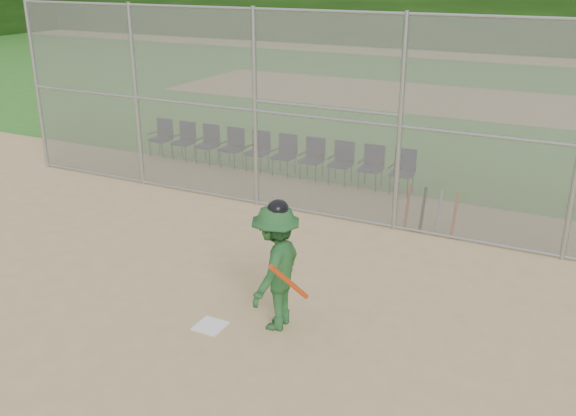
% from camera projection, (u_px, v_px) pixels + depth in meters
% --- Properties ---
extents(ground, '(100.00, 100.00, 0.00)m').
position_uv_depth(ground, '(203.00, 345.00, 8.49)').
color(ground, tan).
rests_on(ground, ground).
extents(grass_strip, '(100.00, 100.00, 0.00)m').
position_uv_depth(grass_strip, '(478.00, 103.00, 23.51)').
color(grass_strip, '#2B6A20').
rests_on(grass_strip, ground).
extents(dirt_patch_far, '(24.00, 24.00, 0.00)m').
position_uv_depth(dirt_patch_far, '(478.00, 103.00, 23.51)').
color(dirt_patch_far, tan).
rests_on(dirt_patch_far, ground).
extents(backstop_fence, '(16.09, 0.09, 4.00)m').
position_uv_depth(backstop_fence, '(348.00, 117.00, 11.93)').
color(backstop_fence, gray).
rests_on(backstop_fence, ground).
extents(home_plate, '(0.40, 0.40, 0.02)m').
position_uv_depth(home_plate, '(210.00, 326.00, 8.92)').
color(home_plate, white).
rests_on(home_plate, ground).
extents(batter_at_plate, '(0.92, 1.30, 1.87)m').
position_uv_depth(batter_at_plate, '(276.00, 267.00, 8.64)').
color(batter_at_plate, '#205125').
rests_on(batter_at_plate, ground).
extents(spare_bats, '(0.96, 0.37, 0.83)m').
position_uv_depth(spare_bats, '(431.00, 211.00, 11.99)').
color(spare_bats, '#D84C14').
rests_on(spare_bats, ground).
extents(chair_0, '(0.54, 0.52, 0.96)m').
position_uv_depth(chair_0, '(160.00, 138.00, 16.76)').
color(chair_0, black).
rests_on(chair_0, ground).
extents(chair_1, '(0.54, 0.52, 0.96)m').
position_uv_depth(chair_1, '(183.00, 142.00, 16.45)').
color(chair_1, black).
rests_on(chair_1, ground).
extents(chair_2, '(0.54, 0.52, 0.96)m').
position_uv_depth(chair_2, '(207.00, 145.00, 16.15)').
color(chair_2, black).
rests_on(chair_2, ground).
extents(chair_3, '(0.54, 0.52, 0.96)m').
position_uv_depth(chair_3, '(232.00, 148.00, 15.84)').
color(chair_3, black).
rests_on(chair_3, ground).
extents(chair_4, '(0.54, 0.52, 0.96)m').
position_uv_depth(chair_4, '(257.00, 152.00, 15.53)').
color(chair_4, black).
rests_on(chair_4, ground).
extents(chair_5, '(0.54, 0.52, 0.96)m').
position_uv_depth(chair_5, '(284.00, 156.00, 15.23)').
color(chair_5, black).
rests_on(chair_5, ground).
extents(chair_6, '(0.54, 0.52, 0.96)m').
position_uv_depth(chair_6, '(311.00, 160.00, 14.92)').
color(chair_6, black).
rests_on(chair_6, ground).
extents(chair_7, '(0.54, 0.52, 0.96)m').
position_uv_depth(chair_7, '(340.00, 164.00, 14.61)').
color(chair_7, black).
rests_on(chair_7, ground).
extents(chair_8, '(0.54, 0.52, 0.96)m').
position_uv_depth(chair_8, '(371.00, 168.00, 14.31)').
color(chair_8, black).
rests_on(chair_8, ground).
extents(chair_9, '(0.54, 0.52, 0.96)m').
position_uv_depth(chair_9, '(402.00, 172.00, 14.00)').
color(chair_9, black).
rests_on(chair_9, ground).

